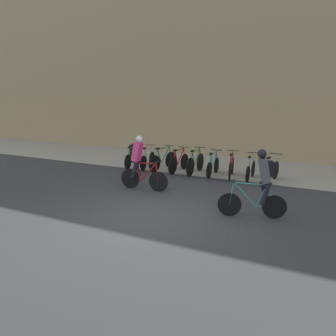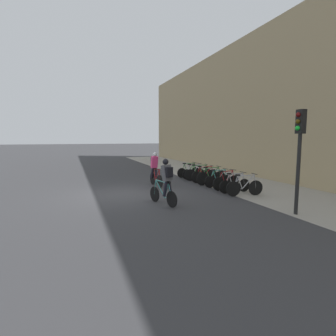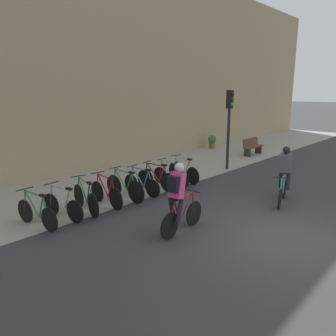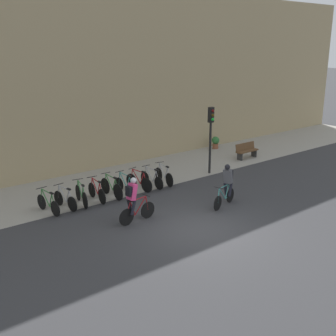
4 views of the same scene
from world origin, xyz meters
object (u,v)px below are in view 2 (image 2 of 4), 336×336
object	(u,v)px
parked_bike_2	(199,174)
traffic_light_pole	(299,142)
parked_bike_5	(218,180)
cyclist_grey	(166,180)
parked_bike_7	(235,184)
parked_bike_3	(205,176)
parked_bike_8	(244,187)
parked_bike_1	(194,173)
parked_bike_0	(189,171)
parked_bike_6	(226,182)
parked_bike_4	(211,177)
cyclist_pink	(155,168)

from	to	relation	value
parked_bike_2	traffic_light_pole	xyz separation A→B (m)	(7.20, -0.11, 1.96)
parked_bike_5	traffic_light_pole	size ratio (longest dim) A/B	0.47
cyclist_grey	parked_bike_7	world-z (taller)	cyclist_grey
parked_bike_3	parked_bike_8	world-z (taller)	parked_bike_8
parked_bike_1	parked_bike_0	bearing A→B (deg)	-179.94
parked_bike_6	parked_bike_1	bearing A→B (deg)	-179.99
parked_bike_6	parked_bike_0	bearing A→B (deg)	-179.98
parked_bike_0	parked_bike_4	xyz separation A→B (m)	(2.88, 0.00, 0.03)
cyclist_pink	cyclist_grey	distance (m)	4.11
parked_bike_5	cyclist_grey	bearing A→B (deg)	-56.23
parked_bike_1	parked_bike_5	xyz separation A→B (m)	(2.88, -0.00, -0.00)
parked_bike_0	parked_bike_1	bearing A→B (deg)	0.06
cyclist_grey	parked_bike_1	bearing A→B (deg)	145.18
parked_bike_4	parked_bike_7	distance (m)	2.16
cyclist_grey	cyclist_pink	bearing A→B (deg)	168.25
parked_bike_2	parked_bike_3	world-z (taller)	parked_bike_2
parked_bike_3	parked_bike_4	world-z (taller)	parked_bike_4
parked_bike_5	parked_bike_6	size ratio (longest dim) A/B	0.98
parked_bike_1	parked_bike_3	xyz separation A→B (m)	(1.44, 0.00, 0.01)
parked_bike_8	parked_bike_3	bearing A→B (deg)	179.99
parked_bike_3	parked_bike_4	bearing A→B (deg)	0.01
parked_bike_1	traffic_light_pole	world-z (taller)	traffic_light_pole
parked_bike_1	parked_bike_5	world-z (taller)	parked_bike_1
parked_bike_2	parked_bike_8	world-z (taller)	parked_bike_2
cyclist_pink	parked_bike_7	bearing A→B (deg)	44.43
cyclist_grey	parked_bike_3	world-z (taller)	cyclist_grey
traffic_light_pole	cyclist_grey	bearing A→B (deg)	-125.00
parked_bike_0	parked_bike_1	distance (m)	0.72
cyclist_grey	parked_bike_0	bearing A→B (deg)	148.48
cyclist_grey	parked_bike_8	world-z (taller)	cyclist_grey
parked_bike_3	parked_bike_4	xyz separation A→B (m)	(0.72, 0.00, 0.02)
parked_bike_2	traffic_light_pole	distance (m)	7.46
parked_bike_1	cyclist_grey	bearing A→B (deg)	-34.82
parked_bike_7	traffic_light_pole	bearing A→B (deg)	-1.80
cyclist_grey	parked_bike_4	world-z (taller)	cyclist_grey
cyclist_pink	parked_bike_8	bearing A→B (deg)	38.29
cyclist_pink	parked_bike_4	xyz separation A→B (m)	(0.80, 2.90, -0.53)
cyclist_pink	parked_bike_5	size ratio (longest dim) A/B	1.10
parked_bike_5	parked_bike_7	bearing A→B (deg)	-0.03
parked_bike_0	cyclist_grey	bearing A→B (deg)	-31.52
cyclist_pink	parked_bike_0	world-z (taller)	cyclist_pink
cyclist_pink	parked_bike_6	bearing A→B (deg)	52.35
parked_bike_4	parked_bike_6	world-z (taller)	parked_bike_4
parked_bike_6	traffic_light_pole	distance (m)	4.75
parked_bike_7	cyclist_grey	bearing A→B (deg)	-74.16
parked_bike_0	traffic_light_pole	bearing A→B (deg)	-0.75
cyclist_pink	parked_bike_4	distance (m)	3.06
parked_bike_5	parked_bike_7	distance (m)	1.44
parked_bike_7	cyclist_pink	bearing A→B (deg)	-135.57
parked_bike_2	parked_bike_7	size ratio (longest dim) A/B	1.04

